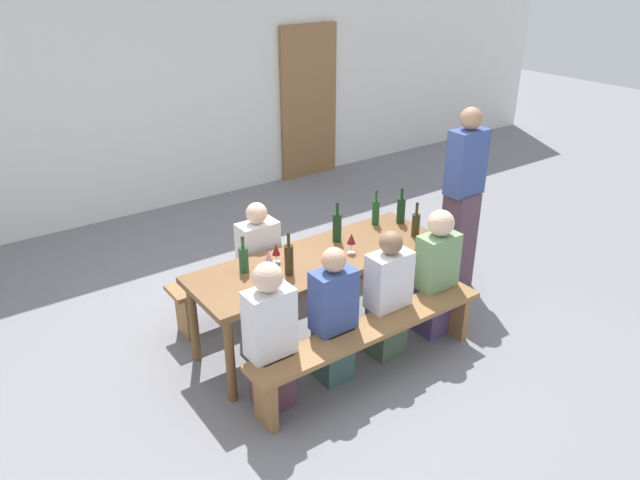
# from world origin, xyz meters

# --- Properties ---
(ground_plane) EXTENTS (24.00, 24.00, 0.00)m
(ground_plane) POSITION_xyz_m (0.00, 0.00, 0.00)
(ground_plane) COLOR slate
(back_wall) EXTENTS (14.00, 0.20, 3.20)m
(back_wall) POSITION_xyz_m (0.00, 3.59, 1.60)
(back_wall) COLOR silver
(back_wall) RESTS_ON ground
(wooden_door) EXTENTS (0.90, 0.06, 2.10)m
(wooden_door) POSITION_xyz_m (2.28, 3.45, 1.05)
(wooden_door) COLOR olive
(wooden_door) RESTS_ON ground
(tasting_table) EXTENTS (2.17, 0.73, 0.75)m
(tasting_table) POSITION_xyz_m (0.00, 0.00, 0.67)
(tasting_table) COLOR brown
(tasting_table) RESTS_ON ground
(bench_near) EXTENTS (2.07, 0.30, 0.45)m
(bench_near) POSITION_xyz_m (0.00, -0.66, 0.36)
(bench_near) COLOR olive
(bench_near) RESTS_ON ground
(bench_far) EXTENTS (2.07, 0.30, 0.45)m
(bench_far) POSITION_xyz_m (0.00, 0.66, 0.36)
(bench_far) COLOR olive
(bench_far) RESTS_ON ground
(wine_bottle_0) EXTENTS (0.08, 0.08, 0.35)m
(wine_bottle_0) POSITION_xyz_m (0.29, 0.16, 0.88)
(wine_bottle_0) COLOR #143319
(wine_bottle_0) RESTS_ON tasting_table
(wine_bottle_1) EXTENTS (0.07, 0.07, 0.35)m
(wine_bottle_1) POSITION_xyz_m (-0.36, -0.10, 0.88)
(wine_bottle_1) COLOR #332814
(wine_bottle_1) RESTS_ON tasting_table
(wine_bottle_2) EXTENTS (0.06, 0.06, 0.32)m
(wine_bottle_2) POSITION_xyz_m (0.78, 0.24, 0.87)
(wine_bottle_2) COLOR #194723
(wine_bottle_2) RESTS_ON tasting_table
(wine_bottle_3) EXTENTS (0.07, 0.07, 0.29)m
(wine_bottle_3) POSITION_xyz_m (-0.62, 0.14, 0.86)
(wine_bottle_3) COLOR #234C2D
(wine_bottle_3) RESTS_ON tasting_table
(wine_bottle_4) EXTENTS (0.08, 0.08, 0.33)m
(wine_bottle_4) POSITION_xyz_m (0.99, 0.13, 0.87)
(wine_bottle_4) COLOR #143319
(wine_bottle_4) RESTS_ON tasting_table
(wine_bottle_5) EXTENTS (0.07, 0.07, 0.31)m
(wine_bottle_5) POSITION_xyz_m (0.90, -0.16, 0.86)
(wine_bottle_5) COLOR #332814
(wine_bottle_5) RESTS_ON tasting_table
(wine_glass_0) EXTENTS (0.06, 0.06, 0.16)m
(wine_glass_0) POSITION_xyz_m (-0.33, 0.12, 0.86)
(wine_glass_0) COLOR silver
(wine_glass_0) RESTS_ON tasting_table
(wine_glass_1) EXTENTS (0.07, 0.07, 0.17)m
(wine_glass_1) POSITION_xyz_m (0.25, -0.09, 0.87)
(wine_glass_1) COLOR silver
(wine_glass_1) RESTS_ON tasting_table
(wine_glass_2) EXTENTS (0.07, 0.07, 0.17)m
(wine_glass_2) POSITION_xyz_m (-0.46, 0.03, 0.87)
(wine_glass_2) COLOR silver
(wine_glass_2) RESTS_ON tasting_table
(seated_guest_near_0) EXTENTS (0.33, 0.24, 1.15)m
(seated_guest_near_0) POSITION_xyz_m (-0.79, -0.51, 0.56)
(seated_guest_near_0) COLOR #563540
(seated_guest_near_0) RESTS_ON ground
(seated_guest_near_1) EXTENTS (0.32, 0.24, 1.11)m
(seated_guest_near_1) POSITION_xyz_m (-0.25, -0.51, 0.53)
(seated_guest_near_1) COLOR #375850
(seated_guest_near_1) RESTS_ON ground
(seated_guest_near_2) EXTENTS (0.35, 0.24, 1.09)m
(seated_guest_near_2) POSITION_xyz_m (0.29, -0.51, 0.51)
(seated_guest_near_2) COLOR #435842
(seated_guest_near_2) RESTS_ON ground
(seated_guest_near_3) EXTENTS (0.34, 0.24, 1.13)m
(seated_guest_near_3) POSITION_xyz_m (0.82, -0.51, 0.55)
(seated_guest_near_3) COLOR #4C3B67
(seated_guest_near_3) RESTS_ON ground
(seated_guest_far_0) EXTENTS (0.34, 0.24, 1.11)m
(seated_guest_far_0) POSITION_xyz_m (-0.28, 0.51, 0.53)
(seated_guest_far_0) COLOR #2D536D
(seated_guest_far_0) RESTS_ON ground
(standing_host) EXTENTS (0.35, 0.24, 1.76)m
(standing_host) POSITION_xyz_m (1.58, -0.06, 0.86)
(standing_host) COLOR #563B49
(standing_host) RESTS_ON ground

